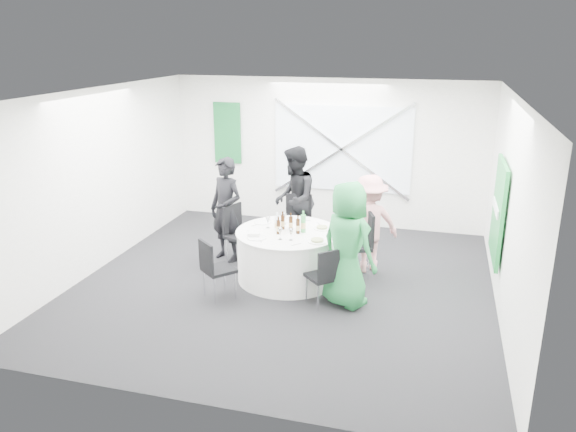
% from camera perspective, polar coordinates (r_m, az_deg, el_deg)
% --- Properties ---
extents(floor, '(6.00, 6.00, 0.00)m').
position_cam_1_polar(floor, '(8.45, -0.36, -6.87)').
color(floor, black).
rests_on(floor, ground).
extents(ceiling, '(6.00, 6.00, 0.00)m').
position_cam_1_polar(ceiling, '(7.71, -0.40, 12.38)').
color(ceiling, white).
rests_on(ceiling, wall_back).
extents(wall_back, '(6.00, 0.00, 6.00)m').
position_cam_1_polar(wall_back, '(10.81, 3.96, 6.42)').
color(wall_back, silver).
rests_on(wall_back, floor).
extents(wall_front, '(6.00, 0.00, 6.00)m').
position_cam_1_polar(wall_front, '(5.31, -9.25, -6.12)').
color(wall_front, silver).
rests_on(wall_front, floor).
extents(wall_left, '(0.00, 6.00, 6.00)m').
position_cam_1_polar(wall_left, '(9.22, -18.67, 3.52)').
color(wall_left, silver).
rests_on(wall_left, floor).
extents(wall_right, '(0.00, 6.00, 6.00)m').
position_cam_1_polar(wall_right, '(7.74, 21.51, 0.57)').
color(wall_right, silver).
rests_on(wall_right, floor).
extents(window_panel, '(2.60, 0.03, 1.60)m').
position_cam_1_polar(window_panel, '(10.70, 5.52, 6.81)').
color(window_panel, silver).
rests_on(window_panel, wall_back).
extents(window_brace_a, '(2.63, 0.05, 1.84)m').
position_cam_1_polar(window_brace_a, '(10.66, 5.48, 6.77)').
color(window_brace_a, silver).
rests_on(window_brace_a, window_panel).
extents(window_brace_b, '(2.63, 0.05, 1.84)m').
position_cam_1_polar(window_brace_b, '(10.66, 5.48, 6.77)').
color(window_brace_b, silver).
rests_on(window_brace_b, window_panel).
extents(green_banner, '(0.55, 0.04, 1.20)m').
position_cam_1_polar(green_banner, '(11.27, -6.18, 8.38)').
color(green_banner, '#125A27').
rests_on(green_banner, wall_back).
extents(green_sign, '(0.05, 1.20, 1.40)m').
position_cam_1_polar(green_sign, '(8.37, 20.58, 0.48)').
color(green_sign, '#177F31').
rests_on(green_sign, wall_right).
extents(banquet_table, '(1.56, 1.56, 0.76)m').
position_cam_1_polar(banquet_table, '(8.48, 0.00, -3.99)').
color(banquet_table, silver).
rests_on(banquet_table, floor).
extents(chair_back, '(0.51, 0.52, 1.01)m').
position_cam_1_polar(chair_back, '(9.38, 0.99, -0.41)').
color(chair_back, black).
rests_on(chair_back, floor).
extents(chair_back_left, '(0.58, 0.57, 0.96)m').
position_cam_1_polar(chair_back_left, '(9.05, -5.12, -1.39)').
color(chair_back_left, black).
rests_on(chair_back_left, floor).
extents(chair_back_right, '(0.60, 0.60, 1.03)m').
position_cam_1_polar(chair_back_right, '(8.55, 7.43, -2.33)').
color(chair_back_right, black).
rests_on(chair_back_right, floor).
extents(chair_front_right, '(0.54, 0.54, 0.85)m').
position_cam_1_polar(chair_front_right, '(7.59, 3.82, -5.80)').
color(chair_front_right, black).
rests_on(chair_front_right, floor).
extents(chair_front_left, '(0.56, 0.56, 0.87)m').
position_cam_1_polar(chair_front_left, '(7.85, -7.56, -4.99)').
color(chair_front_left, black).
rests_on(chair_front_left, floor).
extents(person_man_back_left, '(0.73, 0.62, 1.71)m').
position_cam_1_polar(person_man_back_left, '(9.12, -6.30, 0.64)').
color(person_man_back_left, black).
rests_on(person_man_back_left, floor).
extents(person_man_back, '(0.63, 0.94, 1.80)m').
position_cam_1_polar(person_man_back, '(9.48, 0.65, 1.70)').
color(person_man_back, black).
rests_on(person_man_back, floor).
extents(person_woman_pink, '(1.09, 0.90, 1.54)m').
position_cam_1_polar(person_woman_pink, '(8.75, 8.21, -0.76)').
color(person_woman_pink, '#D4898D').
rests_on(person_woman_pink, floor).
extents(person_woman_green, '(1.01, 0.91, 1.74)m').
position_cam_1_polar(person_woman_green, '(7.56, 6.06, -2.91)').
color(person_woman_green, '#227E3E').
rests_on(person_woman_green, floor).
extents(plate_back, '(0.29, 0.29, 0.01)m').
position_cam_1_polar(plate_back, '(8.82, 0.45, -0.43)').
color(plate_back, white).
rests_on(plate_back, banquet_table).
extents(plate_back_left, '(0.27, 0.27, 0.01)m').
position_cam_1_polar(plate_back_left, '(8.74, -2.59, -0.62)').
color(plate_back_left, white).
rests_on(plate_back_left, banquet_table).
extents(plate_back_right, '(0.25, 0.25, 0.04)m').
position_cam_1_polar(plate_back_right, '(8.46, 3.47, -1.22)').
color(plate_back_right, white).
rests_on(plate_back_right, banquet_table).
extents(plate_front_right, '(0.27, 0.27, 0.04)m').
position_cam_1_polar(plate_front_right, '(7.93, 2.99, -2.53)').
color(plate_front_right, white).
rests_on(plate_front_right, banquet_table).
extents(plate_front_left, '(0.28, 0.28, 0.01)m').
position_cam_1_polar(plate_front_left, '(8.08, -3.23, -2.20)').
color(plate_front_left, white).
rests_on(plate_front_left, banquet_table).
extents(napkin, '(0.19, 0.14, 0.05)m').
position_cam_1_polar(napkin, '(8.13, -3.51, -1.86)').
color(napkin, silver).
rests_on(napkin, plate_front_left).
extents(beer_bottle_a, '(0.06, 0.06, 0.28)m').
position_cam_1_polar(beer_bottle_a, '(8.41, -0.54, -0.64)').
color(beer_bottle_a, '#381C0A').
rests_on(beer_bottle_a, banquet_table).
extents(beer_bottle_b, '(0.06, 0.06, 0.27)m').
position_cam_1_polar(beer_bottle_b, '(8.38, 0.29, -0.75)').
color(beer_bottle_b, '#381C0A').
rests_on(beer_bottle_b, banquet_table).
extents(beer_bottle_c, '(0.06, 0.06, 0.28)m').
position_cam_1_polar(beer_bottle_c, '(8.22, 1.01, -1.07)').
color(beer_bottle_c, '#381C0A').
rests_on(beer_bottle_c, banquet_table).
extents(beer_bottle_d, '(0.06, 0.06, 0.27)m').
position_cam_1_polar(beer_bottle_d, '(8.21, -0.98, -1.15)').
color(beer_bottle_d, '#381C0A').
rests_on(beer_bottle_d, banquet_table).
extents(green_water_bottle, '(0.08, 0.08, 0.33)m').
position_cam_1_polar(green_water_bottle, '(8.27, 1.56, -0.79)').
color(green_water_bottle, green).
rests_on(green_water_bottle, banquet_table).
extents(clear_water_bottle, '(0.08, 0.08, 0.28)m').
position_cam_1_polar(clear_water_bottle, '(8.34, -1.11, -0.79)').
color(clear_water_bottle, white).
rests_on(clear_water_bottle, banquet_table).
extents(wine_glass_a, '(0.07, 0.07, 0.17)m').
position_cam_1_polar(wine_glass_a, '(8.46, -2.05, -0.40)').
color(wine_glass_a, white).
rests_on(wine_glass_a, banquet_table).
extents(wine_glass_b, '(0.07, 0.07, 0.17)m').
position_cam_1_polar(wine_glass_b, '(7.95, 0.30, -1.63)').
color(wine_glass_b, white).
rests_on(wine_glass_b, banquet_table).
extents(wine_glass_c, '(0.07, 0.07, 0.17)m').
position_cam_1_polar(wine_glass_c, '(7.98, -0.81, -1.55)').
color(wine_glass_c, white).
rests_on(wine_glass_c, banquet_table).
extents(wine_glass_d, '(0.07, 0.07, 0.17)m').
position_cam_1_polar(wine_glass_d, '(8.63, -0.38, -0.03)').
color(wine_glass_d, white).
rests_on(wine_glass_d, banquet_table).
extents(fork_a, '(0.12, 0.12, 0.01)m').
position_cam_1_polar(fork_a, '(7.81, 0.84, -2.92)').
color(fork_a, silver).
rests_on(fork_a, banquet_table).
extents(knife_a, '(0.11, 0.13, 0.01)m').
position_cam_1_polar(knife_a, '(8.03, 3.27, -2.37)').
color(knife_a, silver).
rests_on(knife_a, banquet_table).
extents(fork_b, '(0.10, 0.13, 0.01)m').
position_cam_1_polar(fork_b, '(8.37, 3.94, -1.52)').
color(fork_b, silver).
rests_on(fork_b, banquet_table).
extents(knife_b, '(0.09, 0.13, 0.01)m').
position_cam_1_polar(knife_b, '(8.66, 3.15, -0.84)').
color(knife_b, silver).
rests_on(knife_b, banquet_table).
extents(fork_c, '(0.15, 0.02, 0.01)m').
position_cam_1_polar(fork_c, '(8.82, 1.86, -0.47)').
color(fork_c, silver).
rests_on(fork_c, banquet_table).
extents(knife_c, '(0.15, 0.02, 0.01)m').
position_cam_1_polar(knife_c, '(8.89, -0.29, -0.32)').
color(knife_c, silver).
rests_on(knife_c, banquet_table).
extents(fork_d, '(0.08, 0.14, 0.01)m').
position_cam_1_polar(fork_d, '(8.81, -1.98, -0.49)').
color(fork_d, silver).
rests_on(fork_d, banquet_table).
extents(knife_d, '(0.09, 0.14, 0.01)m').
position_cam_1_polar(knife_d, '(8.62, -3.36, -0.93)').
color(knife_d, silver).
rests_on(knife_d, banquet_table).
extents(fork_e, '(0.10, 0.13, 0.01)m').
position_cam_1_polar(fork_e, '(8.31, -3.96, -1.67)').
color(fork_e, silver).
rests_on(fork_e, banquet_table).
extents(knife_e, '(0.12, 0.12, 0.01)m').
position_cam_1_polar(knife_e, '(7.96, -2.88, -2.54)').
color(knife_e, silver).
rests_on(knife_e, banquet_table).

